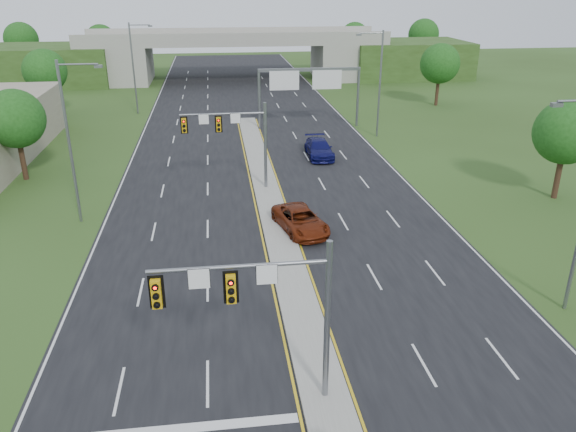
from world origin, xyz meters
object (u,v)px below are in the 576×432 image
at_px(signal_mast_near, 268,302).
at_px(signal_mast_far, 236,133).
at_px(car_far_b, 319,149).
at_px(overpass, 235,58).
at_px(sign_gantry, 308,81).
at_px(car_far_a, 301,220).

distance_m(signal_mast_near, signal_mast_far, 25.00).
distance_m(signal_mast_near, car_far_b, 34.43).
bearing_deg(overpass, sign_gantry, -79.21).
xyz_separation_m(signal_mast_near, overpass, (2.26, 80.07, -1.17)).
distance_m(signal_mast_far, overpass, 55.13).
relative_size(signal_mast_near, overpass, 0.09).
height_order(sign_gantry, car_far_b, sign_gantry).
bearing_deg(signal_mast_near, sign_gantry, 78.75).
relative_size(overpass, car_far_a, 14.52).
distance_m(car_far_a, car_far_b, 17.38).
height_order(signal_mast_near, overpass, overpass).
bearing_deg(signal_mast_far, overpass, 87.65).
xyz_separation_m(signal_mast_far, car_far_b, (8.12, 8.23, -3.89)).
distance_m(sign_gantry, car_far_a, 29.39).
bearing_deg(sign_gantry, car_far_b, -93.99).
distance_m(signal_mast_near, overpass, 80.11).
relative_size(signal_mast_far, overpass, 0.09).
distance_m(signal_mast_far, sign_gantry, 21.91).
xyz_separation_m(signal_mast_far, car_far_a, (3.76, -8.59, -3.94)).
height_order(signal_mast_near, signal_mast_far, same).
bearing_deg(overpass, signal_mast_far, -92.35).
xyz_separation_m(signal_mast_far, overpass, (2.26, 55.07, -1.17)).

